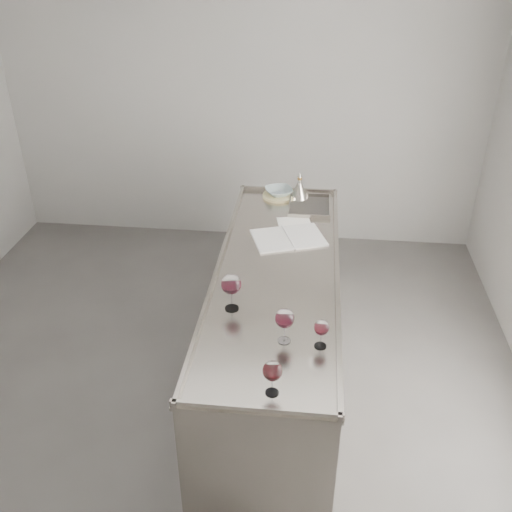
# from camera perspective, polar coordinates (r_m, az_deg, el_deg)

# --- Properties ---
(room_shell) EXTENTS (4.54, 5.04, 2.84)m
(room_shell) POSITION_cam_1_polar(r_m,az_deg,el_deg) (3.11, -7.41, 3.47)
(room_shell) COLOR #4A4845
(room_shell) RESTS_ON ground
(counter) EXTENTS (0.77, 2.42, 0.97)m
(counter) POSITION_cam_1_polar(r_m,az_deg,el_deg) (3.79, 1.98, -7.39)
(counter) COLOR gray
(counter) RESTS_ON ground
(wine_glass_left) EXTENTS (0.11, 0.11, 0.22)m
(wine_glass_left) POSITION_cam_1_polar(r_m,az_deg,el_deg) (3.10, -2.49, -2.93)
(wine_glass_left) COLOR white
(wine_glass_left) RESTS_ON counter
(wine_glass_middle) EXTENTS (0.09, 0.09, 0.18)m
(wine_glass_middle) POSITION_cam_1_polar(r_m,az_deg,el_deg) (2.59, 1.66, -11.49)
(wine_glass_middle) COLOR white
(wine_glass_middle) RESTS_ON counter
(wine_glass_right) EXTENTS (0.10, 0.10, 0.19)m
(wine_glass_right) POSITION_cam_1_polar(r_m,az_deg,el_deg) (2.87, 2.89, -6.34)
(wine_glass_right) COLOR white
(wine_glass_right) RESTS_ON counter
(wine_glass_small) EXTENTS (0.08, 0.08, 0.16)m
(wine_glass_small) POSITION_cam_1_polar(r_m,az_deg,el_deg) (2.87, 6.57, -7.21)
(wine_glass_small) COLOR white
(wine_glass_small) RESTS_ON counter
(notebook) EXTENTS (0.55, 0.46, 0.02)m
(notebook) POSITION_cam_1_polar(r_m,az_deg,el_deg) (3.87, 3.26, 1.84)
(notebook) COLOR white
(notebook) RESTS_ON counter
(loose_paper_top) EXTENTS (0.30, 0.38, 0.00)m
(loose_paper_top) POSITION_cam_1_polar(r_m,az_deg,el_deg) (4.02, 4.01, 2.87)
(loose_paper_top) COLOR white
(loose_paper_top) RESTS_ON counter
(trivet) EXTENTS (0.31, 0.31, 0.02)m
(trivet) POSITION_cam_1_polar(r_m,az_deg,el_deg) (4.48, 2.29, 6.05)
(trivet) COLOR beige
(trivet) RESTS_ON counter
(ceramic_bowl) EXTENTS (0.27, 0.27, 0.05)m
(ceramic_bowl) POSITION_cam_1_polar(r_m,az_deg,el_deg) (4.46, 2.30, 6.47)
(ceramic_bowl) COLOR #8FA3A7
(ceramic_bowl) RESTS_ON trivet
(wine_funnel) EXTENTS (0.14, 0.14, 0.21)m
(wine_funnel) POSITION_cam_1_polar(r_m,az_deg,el_deg) (4.45, 4.34, 6.58)
(wine_funnel) COLOR #A7A094
(wine_funnel) RESTS_ON counter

